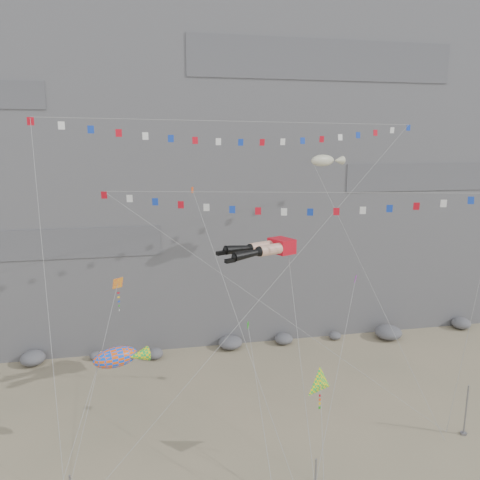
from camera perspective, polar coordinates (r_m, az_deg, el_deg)
The scene contains 14 objects.
ground at distance 37.41m, azimuth 3.82°, elevation -23.72°, with size 120.00×120.00×0.00m, color gray.
cliff at distance 62.03m, azimuth -3.81°, elevation 14.73°, with size 80.00×28.00×50.00m, color slate.
talus_boulders at distance 51.60m, azimuth -1.19°, elevation -12.42°, with size 60.00×3.00×1.20m, color slate, non-canonical shape.
anchor_pole_right at distance 41.04m, azimuth 25.84°, elevation -18.17°, with size 0.12×0.12×4.05m, color gray.
legs_kite at distance 37.65m, azimuth 2.94°, elevation -1.08°, with size 6.86×16.39×20.22m.
flag_banner_upper at distance 39.62m, azimuth 1.40°, elevation 14.19°, with size 32.63×17.69×30.62m.
flag_banner_lower at distance 35.11m, azimuth 7.06°, elevation 5.75°, with size 28.37×8.53×21.58m.
harlequin_kite at distance 33.64m, azimuth -14.70°, elevation -5.23°, with size 4.30×7.27×14.10m.
fish_windsock at distance 32.94m, azimuth -14.93°, elevation -13.66°, with size 6.01×6.84×10.25m.
delta_kite at distance 32.51m, azimuth 9.79°, elevation -16.90°, with size 2.55×5.60×8.23m.
blimp_windsock at distance 43.88m, azimuth 10.08°, elevation 9.44°, with size 7.14×14.89×24.78m.
small_kite_a at distance 36.14m, azimuth -5.49°, elevation 5.13°, with size 5.57×13.87×23.02m.
small_kite_b at distance 38.95m, azimuth 13.86°, elevation -4.89°, with size 6.98×9.51×15.34m.
small_kite_c at distance 34.55m, azimuth 1.05°, elevation -10.75°, with size 0.92×9.77×12.63m.
Camera 1 is at (-8.19, -29.40, 21.65)m, focal length 35.00 mm.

